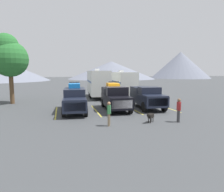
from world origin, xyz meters
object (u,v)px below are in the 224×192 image
object	(u,v)px
pickup_truck_a	(75,98)
camper_trailer_b	(123,83)
dog	(150,116)
camper_trailer_a	(98,82)
pickup_truck_b	(115,97)
pickup_truck_c	(147,96)
person_b	(109,112)
person_a	(179,109)

from	to	relation	value
pickup_truck_a	camper_trailer_b	xyz separation A→B (m)	(7.36, 9.16, 0.81)
camper_trailer_b	dog	size ratio (longest dim) A/B	11.94
pickup_truck_a	camper_trailer_b	distance (m)	11.78
camper_trailer_a	dog	bearing A→B (deg)	-85.49
pickup_truck_a	camper_trailer_b	size ratio (longest dim) A/B	0.66
pickup_truck_b	pickup_truck_c	world-z (taller)	pickup_truck_b
pickup_truck_b	camper_trailer_a	xyz separation A→B (m)	(-0.03, 9.12, 0.90)
camper_trailer_b	dog	bearing A→B (deg)	-99.54
camper_trailer_a	person_b	size ratio (longest dim) A/B	5.30
person_a	camper_trailer_b	bearing A→B (deg)	88.51
pickup_truck_c	camper_trailer_b	size ratio (longest dim) A/B	0.62
pickup_truck_a	person_a	world-z (taller)	pickup_truck_a
camper_trailer_a	pickup_truck_b	bearing A→B (deg)	-89.79
pickup_truck_a	pickup_truck_c	world-z (taller)	pickup_truck_a
dog	pickup_truck_c	bearing A→B (deg)	68.62
pickup_truck_c	person_a	xyz separation A→B (m)	(-0.07, -5.74, -0.17)
pickup_truck_c	camper_trailer_a	size ratio (longest dim) A/B	0.62
pickup_truck_a	pickup_truck_c	xyz separation A→B (m)	(7.05, 0.07, -0.05)
person_b	pickup_truck_c	bearing A→B (deg)	47.18
pickup_truck_b	person_a	bearing A→B (deg)	-60.97
camper_trailer_b	person_a	distance (m)	14.87
person_b	dog	distance (m)	3.05
pickup_truck_a	pickup_truck_c	distance (m)	7.05
camper_trailer_a	dog	world-z (taller)	camper_trailer_a
pickup_truck_c	person_b	world-z (taller)	pickup_truck_c
camper_trailer_a	person_b	world-z (taller)	camper_trailer_a
camper_trailer_a	person_a	xyz separation A→B (m)	(3.21, -14.84, -1.12)
person_a	person_b	size ratio (longest dim) A/B	1.05
pickup_truck_c	person_b	size ratio (longest dim) A/B	3.30
person_a	person_b	xyz separation A→B (m)	(-5.08, 0.19, -0.04)
pickup_truck_c	camper_trailer_b	distance (m)	9.14
pickup_truck_b	dog	bearing A→B (deg)	-78.37
camper_trailer_b	person_a	size ratio (longest dim) A/B	5.12
pickup_truck_b	camper_trailer_b	world-z (taller)	camper_trailer_b
pickup_truck_a	pickup_truck_b	bearing A→B (deg)	0.71
pickup_truck_c	person_b	xyz separation A→B (m)	(-5.15, -5.55, -0.21)
pickup_truck_b	dog	distance (m)	5.58
camper_trailer_a	camper_trailer_b	xyz separation A→B (m)	(3.59, -0.01, -0.10)
camper_trailer_b	person_b	xyz separation A→B (m)	(-5.46, -14.64, -1.07)
dog	pickup_truck_b	bearing A→B (deg)	101.63
camper_trailer_b	pickup_truck_c	bearing A→B (deg)	-91.98
camper_trailer_b	person_a	bearing A→B (deg)	-91.49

